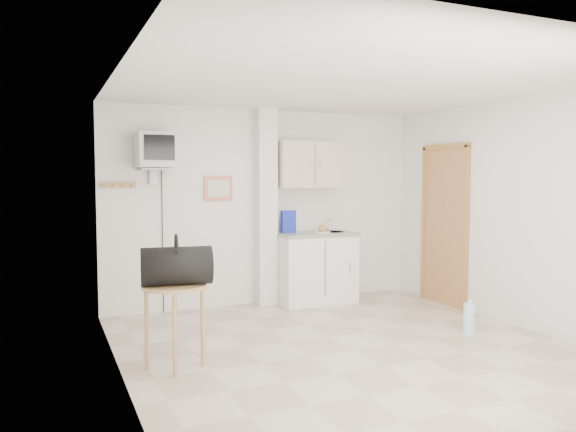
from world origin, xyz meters
name	(u,v)px	position (x,y,z in m)	size (l,w,h in m)	color
ground	(353,350)	(0.00, 0.00, 0.00)	(4.50, 4.50, 0.00)	#C2B09E
room_envelope	(371,188)	(0.24, 0.09, 1.54)	(4.24, 4.54, 2.55)	white
kitchenette	(314,241)	(0.57, 2.00, 0.80)	(1.03, 0.58, 2.10)	white
crt_television	(156,151)	(-1.45, 2.02, 1.94)	(0.44, 0.45, 2.15)	slate
round_table	(175,298)	(-1.65, 0.20, 0.61)	(0.55, 0.55, 0.72)	tan
duffel_bag	(177,266)	(-1.64, 0.17, 0.89)	(0.63, 0.41, 0.44)	black
water_bottle	(469,319)	(1.39, -0.01, 0.16)	(0.12, 0.12, 0.37)	#B4DDEC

